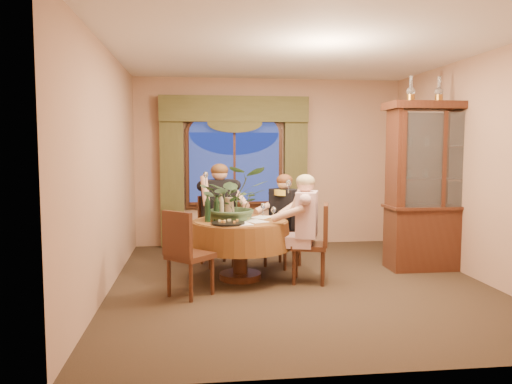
{
  "coord_description": "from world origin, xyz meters",
  "views": [
    {
      "loc": [
        -1.23,
        -5.89,
        1.66
      ],
      "look_at": [
        -0.5,
        0.25,
        1.1
      ],
      "focal_mm": 35.0,
      "sensor_mm": 36.0,
      "label": 1
    }
  ],
  "objects": [
    {
      "name": "wine_glass_person_back",
      "position": [
        -0.81,
        0.65,
        0.84
      ],
      "size": [
        0.07,
        0.07,
        0.18
      ],
      "primitive_type": null,
      "color": "silver",
      "rests_on": "dining_table"
    },
    {
      "name": "arched_transom",
      "position": [
        -0.6,
        2.43,
        2.08
      ],
      "size": [
        1.6,
        0.06,
        0.44
      ],
      "primitive_type": null,
      "color": "navy",
      "rests_on": "wall_back"
    },
    {
      "name": "wine_bottle_1",
      "position": [
        -1.1,
        0.14,
        0.92
      ],
      "size": [
        0.07,
        0.07,
        0.33
      ],
      "primitive_type": "cylinder",
      "color": "black",
      "rests_on": "dining_table"
    },
    {
      "name": "person_scarf",
      "position": [
        -0.03,
        0.8,
        0.65
      ],
      "size": [
        0.62,
        0.63,
        1.3
      ],
      "primitive_type": null,
      "rotation": [
        0.0,
        0.0,
        -4.02
      ],
      "color": "black",
      "rests_on": "floor"
    },
    {
      "name": "chair_front_left",
      "position": [
        -1.31,
        -0.39,
        0.48
      ],
      "size": [
        0.59,
        0.59,
        0.96
      ],
      "primitive_type": "cube",
      "rotation": [
        0.0,
        0.0,
        -0.77
      ],
      "color": "black",
      "rests_on": "floor"
    },
    {
      "name": "cheese_platter",
      "position": [
        -0.87,
        -0.08,
        0.76
      ],
      "size": [
        0.4,
        0.4,
        0.02
      ],
      "primitive_type": "cylinder",
      "color": "black",
      "rests_on": "dining_table"
    },
    {
      "name": "tasting_paper_1",
      "position": [
        -0.4,
        0.44,
        0.75
      ],
      "size": [
        0.34,
        0.37,
        0.0
      ],
      "primitive_type": "cube",
      "rotation": [
        0.0,
        0.0,
        -0.6
      ],
      "color": "white",
      "rests_on": "dining_table"
    },
    {
      "name": "tasting_paper_2",
      "position": [
        -0.71,
        -0.07,
        0.75
      ],
      "size": [
        0.28,
        0.34,
        0.0
      ],
      "primitive_type": "cube",
      "rotation": [
        0.0,
        0.0,
        0.25
      ],
      "color": "white",
      "rests_on": "dining_table"
    },
    {
      "name": "chair_right",
      "position": [
        0.13,
        0.01,
        0.48
      ],
      "size": [
        0.52,
        0.52,
        0.96
      ],
      "primitive_type": "cube",
      "rotation": [
        0.0,
        0.0,
        1.29
      ],
      "color": "black",
      "rests_on": "floor"
    },
    {
      "name": "person_pink",
      "position": [
        0.1,
        -0.01,
        0.67
      ],
      "size": [
        0.56,
        0.59,
        1.33
      ],
      "primitive_type": null,
      "rotation": [
        0.0,
        0.0,
        1.26
      ],
      "color": "#CEA5A5",
      "rests_on": "floor"
    },
    {
      "name": "swag_valance",
      "position": [
        -0.6,
        2.35,
        2.28
      ],
      "size": [
        2.45,
        0.16,
        0.42
      ],
      "primitive_type": null,
      "color": "#42401E",
      "rests_on": "wall_back"
    },
    {
      "name": "oil_lamp_right",
      "position": [
        2.38,
        0.49,
        2.42
      ],
      "size": [
        0.11,
        0.11,
        0.34
      ],
      "primitive_type": null,
      "color": "#A5722D",
      "rests_on": "china_cabinet"
    },
    {
      "name": "olive_bowl",
      "position": [
        -0.65,
        0.2,
        0.77
      ],
      "size": [
        0.15,
        0.15,
        0.05
      ],
      "primitive_type": "imported",
      "color": "brown",
      "rests_on": "dining_table"
    },
    {
      "name": "floor",
      "position": [
        0.0,
        0.0,
        0.0
      ],
      "size": [
        5.0,
        5.0,
        0.0
      ],
      "primitive_type": "plane",
      "color": "black",
      "rests_on": "ground"
    },
    {
      "name": "centerpiece_plant",
      "position": [
        -0.76,
        0.34,
        1.32
      ],
      "size": [
        0.86,
        0.96,
        0.75
      ],
      "primitive_type": "imported",
      "color": "#344E2E",
      "rests_on": "dining_table"
    },
    {
      "name": "chair_back_right",
      "position": [
        -0.05,
        0.85,
        0.48
      ],
      "size": [
        0.59,
        0.59,
        0.96
      ],
      "primitive_type": "cube",
      "rotation": [
        0.0,
        0.0,
        -3.96
      ],
      "color": "black",
      "rests_on": "floor"
    },
    {
      "name": "china_cabinet",
      "position": [
        1.99,
        0.49,
        1.13
      ],
      "size": [
        1.39,
        0.55,
        2.25
      ],
      "primitive_type": "cube",
      "color": "#38170D",
      "rests_on": "floor"
    },
    {
      "name": "oil_lamp_left",
      "position": [
        1.59,
        0.49,
        2.42
      ],
      "size": [
        0.11,
        0.11,
        0.34
      ],
      "primitive_type": null,
      "color": "#A5722D",
      "rests_on": "china_cabinet"
    },
    {
      "name": "drapery_left",
      "position": [
        -1.63,
        2.38,
        1.18
      ],
      "size": [
        0.38,
        0.14,
        2.32
      ],
      "primitive_type": "cube",
      "color": "#42401E",
      "rests_on": "floor"
    },
    {
      "name": "chair_back",
      "position": [
        -0.95,
        1.02,
        0.48
      ],
      "size": [
        0.53,
        0.53,
        0.96
      ],
      "primitive_type": "cube",
      "rotation": [
        0.0,
        0.0,
        -2.82
      ],
      "color": "black",
      "rests_on": "floor"
    },
    {
      "name": "wine_glass_person_pink",
      "position": [
        -0.3,
        0.12,
        0.84
      ],
      "size": [
        0.07,
        0.07,
        0.18
      ],
      "primitive_type": null,
      "color": "silver",
      "rests_on": "dining_table"
    },
    {
      "name": "wall_back",
      "position": [
        0.0,
        2.5,
        1.4
      ],
      "size": [
        4.5,
        0.0,
        4.5
      ],
      "primitive_type": "plane",
      "rotation": [
        1.57,
        0.0,
        0.0
      ],
      "color": "#A37B61",
      "rests_on": "ground"
    },
    {
      "name": "wine_bottle_3",
      "position": [
        -0.93,
        0.38,
        0.92
      ],
      "size": [
        0.07,
        0.07,
        0.33
      ],
      "primitive_type": "cylinder",
      "color": "black",
      "rests_on": "dining_table"
    },
    {
      "name": "tasting_paper_0",
      "position": [
        -0.52,
        0.11,
        0.75
      ],
      "size": [
        0.32,
        0.36,
        0.0
      ],
      "primitive_type": "cube",
      "rotation": [
        0.0,
        0.0,
        0.46
      ],
      "color": "white",
      "rests_on": "dining_table"
    },
    {
      "name": "wine_glass_person_scarf",
      "position": [
        -0.37,
        0.51,
        0.84
      ],
      "size": [
        0.07,
        0.07,
        0.18
      ],
      "primitive_type": null,
      "color": "silver",
      "rests_on": "dining_table"
    },
    {
      "name": "person_back",
      "position": [
        -0.92,
        1.04,
        0.72
      ],
      "size": [
        0.62,
        0.59,
        1.43
      ],
      "primitive_type": null,
      "rotation": [
        0.0,
        0.0,
        -2.87
      ],
      "color": "black",
      "rests_on": "floor"
    },
    {
      "name": "wall_right",
      "position": [
        2.25,
        0.0,
        1.4
      ],
      "size": [
        0.0,
        5.0,
        5.0
      ],
      "primitive_type": "plane",
      "rotation": [
        1.57,
        0.0,
        -1.57
      ],
      "color": "#A37B61",
      "rests_on": "ground"
    },
    {
      "name": "drapery_right",
      "position": [
        0.43,
        2.38,
        1.18
      ],
      "size": [
        0.38,
        0.14,
        2.32
      ],
      "primitive_type": "cube",
      "color": "#42401E",
      "rests_on": "floor"
    },
    {
      "name": "stoneware_vase",
      "position": [
        -0.82,
        0.39,
        0.89
      ],
      "size": [
        0.14,
        0.14,
        0.27
      ],
      "primitive_type": null,
      "color": "#9B7E60",
      "rests_on": "dining_table"
    },
    {
      "name": "ceiling",
      "position": [
        0.0,
        0.0,
        2.8
      ],
      "size": [
        5.0,
        5.0,
        0.0
      ],
      "primitive_type": "plane",
      "rotation": [
        3.14,
        0.0,
        0.0
      ],
      "color": "white",
      "rests_on": "wall_back"
    },
    {
      "name": "window",
      "position": [
        -0.6,
        2.43,
        1.3
      ],
      "size": [
        1.62,
        0.1,
        1.32
      ],
      "primitive_type": null,
      "color": "navy",
      "rests_on": "wall_back"
    },
    {
      "name": "wine_bottle_2",
      "position": [
        -0.93,
        0.27,
        0.92
      ],
      "size": [
        0.07,
        0.07,
        0.33
      ],
      "primitive_type": "cylinder",
      "color": "tan",
      "rests_on": "dining_table"
    },
    {
      "name": "wine_bottle_0",
      "position": [
        -0.99,
        0.2,
        0.92
      ],
      "size": [
        0.07,
        0.07,
        0.33
      ],
      "primitive_type": "cylinder",
      "color": "black",
      "rests_on": "dining_table"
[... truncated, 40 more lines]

